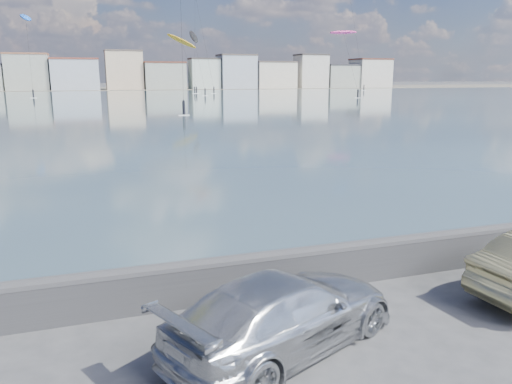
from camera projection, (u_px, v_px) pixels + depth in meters
ground at (274, 360)px, 9.14m from camera, size 700.00×700.00×0.00m
bay_water at (103, 103)px, 93.60m from camera, size 500.00×177.00×0.00m
far_shore_strip at (93, 89)px, 193.75m from camera, size 500.00×60.00×0.00m
seawall at (233, 276)px, 11.50m from camera, size 400.00×0.36×1.08m
far_buildings at (97, 73)px, 179.86m from camera, size 240.79×13.26×14.60m
car_silver at (284, 312)px, 9.39m from camera, size 5.45×3.97×1.47m
kitesurfer_0 at (26, 18)px, 120.13m from camera, size 4.01×16.00×20.46m
kitesurfer_7 at (182, 42)px, 150.41m from camera, size 9.07×14.80×18.08m
kitesurfer_11 at (344, 34)px, 121.08m from camera, size 7.91×11.84×15.99m
kitesurfer_16 at (194, 37)px, 137.75m from camera, size 2.98×19.81×18.14m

